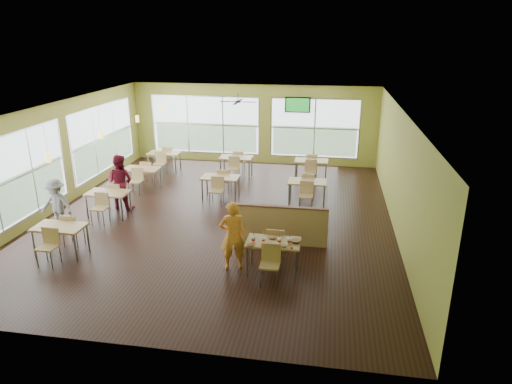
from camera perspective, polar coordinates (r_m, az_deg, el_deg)
room at (r=13.05m, az=-4.84°, el=3.48°), size 12.00×12.04×3.20m
window_bays at (r=16.70m, az=-11.14°, el=6.27°), size 9.24×10.24×2.38m
main_table at (r=10.28m, az=2.16°, el=-6.78°), size 1.22×1.52×0.87m
half_wall_divider at (r=11.63m, az=3.07°, el=-4.14°), size 2.40×0.14×1.04m
dining_tables at (r=15.18m, az=-7.02°, el=1.87°), size 6.92×8.72×0.87m
pendant_lights at (r=14.56m, az=-16.70°, el=7.86°), size 0.11×7.31×0.86m
ceiling_fan at (r=15.63m, az=-2.27°, el=11.22°), size 1.25×1.25×0.29m
tv_backwall at (r=18.30m, az=5.24°, el=10.79°), size 1.00×0.07×0.60m
man_plaid at (r=10.35m, az=-2.94°, el=-5.46°), size 0.68×0.54×1.64m
patron_maroon at (r=14.47m, az=-16.63°, el=1.23°), size 0.90×0.74×1.70m
patron_grey at (r=13.47m, az=-23.70°, el=-1.49°), size 1.02×0.68×1.48m
cup_blue at (r=10.15m, az=-0.33°, el=-5.92°), size 0.10×0.10×0.35m
cup_yellow at (r=10.16m, az=0.94°, el=-5.98°), size 0.08×0.08×0.30m
cup_red_near at (r=10.11m, az=2.94°, el=-6.06°), size 0.10×0.10×0.35m
cup_red_far at (r=10.10m, az=4.17°, el=-6.11°), size 0.10×0.10×0.37m
food_basket at (r=10.20m, az=5.00°, el=-6.13°), size 0.23×0.23×0.05m
ketchup_cup at (r=9.93m, az=4.49°, el=-6.98°), size 0.06×0.06×0.02m
wrapper_left at (r=10.01m, az=-0.74°, el=-6.62°), size 0.21×0.19×0.04m
wrapper_mid at (r=10.35m, az=2.09°, el=-5.70°), size 0.22×0.20×0.05m
wrapper_right at (r=9.98m, az=3.47°, el=-6.75°), size 0.17×0.16×0.04m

